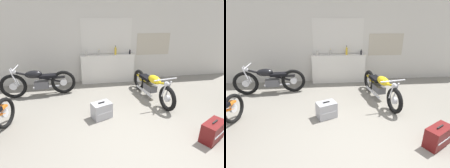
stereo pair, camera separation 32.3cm
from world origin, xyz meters
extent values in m
plane|color=gray|center=(0.00, 0.00, 0.00)|extent=(24.00, 24.00, 0.00)
cube|color=beige|center=(0.00, 3.77, 1.40)|extent=(10.00, 0.06, 2.80)
cube|color=silver|center=(-0.14, 3.73, 1.57)|extent=(1.65, 0.01, 1.10)
cube|color=beige|center=(-0.14, 3.73, 1.57)|extent=(1.71, 0.01, 1.16)
cube|color=#B2A893|center=(1.54, 3.73, 1.27)|extent=(1.22, 0.01, 0.75)
cube|color=silver|center=(-0.14, 3.59, 0.49)|extent=(1.83, 0.28, 0.97)
cylinder|color=#B7B2A8|center=(-0.85, 3.55, 1.04)|extent=(0.08, 0.08, 0.13)
cone|color=#B7B2A8|center=(-0.85, 3.55, 1.13)|extent=(0.07, 0.07, 0.04)
cylinder|color=silver|center=(-0.85, 3.55, 1.15)|extent=(0.03, 0.03, 0.01)
cylinder|color=#B7B2A8|center=(-0.42, 3.62, 1.04)|extent=(0.06, 0.06, 0.14)
cone|color=#B7B2A8|center=(-0.42, 3.62, 1.14)|extent=(0.05, 0.05, 0.04)
cylinder|color=gold|center=(-0.42, 3.62, 1.16)|extent=(0.02, 0.02, 0.02)
cylinder|color=gold|center=(0.13, 3.57, 1.08)|extent=(0.07, 0.07, 0.22)
cone|color=gold|center=(0.13, 3.57, 1.22)|extent=(0.06, 0.06, 0.06)
cylinder|color=black|center=(0.13, 3.57, 1.27)|extent=(0.03, 0.03, 0.02)
cylinder|color=black|center=(0.64, 3.57, 1.04)|extent=(0.06, 0.06, 0.13)
cone|color=black|center=(0.64, 3.57, 1.12)|extent=(0.05, 0.05, 0.03)
cylinder|color=black|center=(0.64, 3.57, 1.14)|extent=(0.02, 0.02, 0.01)
torus|color=black|center=(1.00, 1.32, 0.32)|extent=(0.20, 0.64, 0.63)
cylinder|color=silver|center=(1.00, 1.32, 0.32)|extent=(0.10, 0.18, 0.17)
torus|color=black|center=(0.76, 2.77, 0.32)|extent=(0.20, 0.64, 0.63)
cylinder|color=silver|center=(0.76, 2.77, 0.32)|extent=(0.10, 0.18, 0.17)
cube|color=#4C4C51|center=(0.87, 2.12, 0.30)|extent=(0.28, 0.44, 0.18)
cylinder|color=yellow|center=(0.87, 2.12, 0.48)|extent=(0.27, 1.32, 0.39)
ellipsoid|color=yellow|center=(0.90, 1.93, 0.60)|extent=(0.32, 0.53, 0.22)
cube|color=black|center=(0.83, 2.33, 0.52)|extent=(0.32, 0.53, 0.08)
cube|color=yellow|center=(0.77, 2.68, 0.46)|extent=(0.19, 0.31, 0.04)
cylinder|color=silver|center=(1.05, 1.40, 0.54)|extent=(0.06, 0.18, 0.44)
cylinder|color=silver|center=(0.93, 1.39, 0.54)|extent=(0.06, 0.18, 0.44)
cylinder|color=silver|center=(0.97, 1.47, 0.76)|extent=(0.64, 0.14, 0.03)
sphere|color=silver|center=(0.98, 1.41, 0.66)|extent=(0.13, 0.13, 0.13)
cylinder|color=silver|center=(0.71, 2.19, 0.17)|extent=(0.20, 0.80, 0.06)
torus|color=black|center=(-2.96, 2.71, 0.36)|extent=(0.72, 0.15, 0.71)
cylinder|color=silver|center=(-2.96, 2.71, 0.36)|extent=(0.20, 0.08, 0.20)
torus|color=black|center=(-1.59, 2.82, 0.36)|extent=(0.72, 0.15, 0.71)
cylinder|color=silver|center=(-1.59, 2.82, 0.36)|extent=(0.20, 0.08, 0.20)
cube|color=#4C4C51|center=(-2.21, 2.77, 0.34)|extent=(0.40, 0.25, 0.22)
cylinder|color=black|center=(-2.21, 2.77, 0.55)|extent=(1.25, 0.15, 0.44)
ellipsoid|color=black|center=(-2.38, 2.76, 0.66)|extent=(0.48, 0.28, 0.22)
cube|color=black|center=(-2.00, 2.79, 0.58)|extent=(0.48, 0.28, 0.08)
cube|color=black|center=(-1.67, 2.81, 0.52)|extent=(0.28, 0.16, 0.04)
cylinder|color=silver|center=(-2.88, 2.66, 0.62)|extent=(0.17, 0.05, 0.52)
cylinder|color=silver|center=(-2.89, 2.78, 0.62)|extent=(0.17, 0.05, 0.52)
cylinder|color=silver|center=(-2.82, 2.72, 0.88)|extent=(0.08, 0.64, 0.03)
sphere|color=silver|center=(-2.88, 2.72, 0.78)|extent=(0.13, 0.13, 0.13)
cylinder|color=silver|center=(-2.12, 2.92, 0.20)|extent=(0.75, 0.12, 0.06)
torus|color=black|center=(-2.66, 1.25, 0.32)|extent=(0.21, 0.65, 0.65)
cylinder|color=silver|center=(-2.66, 1.25, 0.32)|extent=(0.09, 0.19, 0.18)
cube|color=orange|center=(-2.68, 1.17, 0.48)|extent=(0.19, 0.29, 0.04)
cube|color=maroon|center=(1.34, 0.12, 0.19)|extent=(0.58, 0.47, 0.38)
cube|color=silver|center=(1.40, 0.00, 0.19)|extent=(0.40, 0.22, 0.02)
cube|color=black|center=(1.34, 0.12, 0.39)|extent=(0.17, 0.11, 0.02)
cube|color=#9E9EA3|center=(-0.63, 1.26, 0.18)|extent=(0.51, 0.44, 0.37)
cube|color=silver|center=(-0.57, 1.12, 0.18)|extent=(0.35, 0.14, 0.02)
cube|color=black|center=(-0.63, 1.26, 0.38)|extent=(0.15, 0.08, 0.02)
camera|label=1|loc=(-1.00, -2.25, 2.21)|focal=28.00mm
camera|label=2|loc=(-0.68, -2.29, 2.21)|focal=28.00mm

